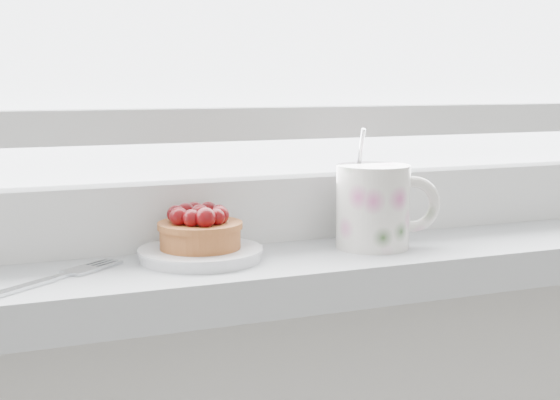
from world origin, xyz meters
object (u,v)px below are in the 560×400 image
raspberry_tart (200,229)px  fork (38,283)px  floral_mug (376,205)px  saucer (200,254)px

raspberry_tart → fork: bearing=-166.4°
fork → floral_mug: bearing=4.1°
saucer → raspberry_tart: 0.03m
saucer → raspberry_tart: raspberry_tart is taller
saucer → raspberry_tart: size_ratio=1.47×
floral_mug → fork: bearing=-175.9°
raspberry_tart → fork: 0.17m
fork → saucer: bearing=13.6°
saucer → floral_mug: (0.19, -0.01, 0.04)m
saucer → floral_mug: 0.19m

